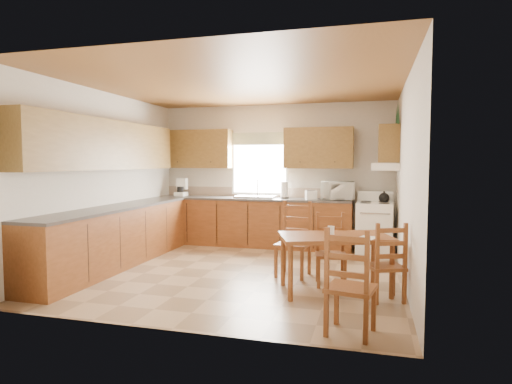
% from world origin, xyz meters
% --- Properties ---
extents(floor, '(4.50, 4.50, 0.00)m').
position_xyz_m(floor, '(0.00, 0.00, 0.00)').
color(floor, '#947755').
rests_on(floor, ground).
extents(ceiling, '(4.50, 4.50, 0.00)m').
position_xyz_m(ceiling, '(0.00, 0.00, 2.70)').
color(ceiling, brown).
rests_on(ceiling, floor).
extents(wall_left, '(4.50, 4.50, 0.00)m').
position_xyz_m(wall_left, '(-2.25, 0.00, 1.35)').
color(wall_left, beige).
rests_on(wall_left, floor).
extents(wall_right, '(4.50, 4.50, 0.00)m').
position_xyz_m(wall_right, '(2.25, 0.00, 1.35)').
color(wall_right, beige).
rests_on(wall_right, floor).
extents(wall_back, '(4.50, 4.50, 0.00)m').
position_xyz_m(wall_back, '(0.00, 2.25, 1.35)').
color(wall_back, beige).
rests_on(wall_back, floor).
extents(wall_front, '(4.50, 4.50, 0.00)m').
position_xyz_m(wall_front, '(0.00, -2.25, 1.35)').
color(wall_front, beige).
rests_on(wall_front, floor).
extents(lower_cab_back, '(3.75, 0.60, 0.88)m').
position_xyz_m(lower_cab_back, '(-0.38, 1.95, 0.44)').
color(lower_cab_back, brown).
rests_on(lower_cab_back, floor).
extents(lower_cab_left, '(0.60, 3.60, 0.88)m').
position_xyz_m(lower_cab_left, '(-1.95, -0.15, 0.44)').
color(lower_cab_left, brown).
rests_on(lower_cab_left, floor).
extents(counter_back, '(3.75, 0.63, 0.04)m').
position_xyz_m(counter_back, '(-0.38, 1.95, 0.90)').
color(counter_back, '#433E3C').
rests_on(counter_back, lower_cab_back).
extents(counter_left, '(0.63, 3.60, 0.04)m').
position_xyz_m(counter_left, '(-1.95, -0.15, 0.90)').
color(counter_left, '#433E3C').
rests_on(counter_left, lower_cab_left).
extents(backsplash, '(3.75, 0.01, 0.18)m').
position_xyz_m(backsplash, '(-0.38, 2.24, 1.01)').
color(backsplash, gray).
rests_on(backsplash, counter_back).
extents(upper_cab_back_left, '(1.41, 0.33, 0.75)m').
position_xyz_m(upper_cab_back_left, '(-1.55, 2.08, 1.85)').
color(upper_cab_back_left, brown).
rests_on(upper_cab_back_left, wall_back).
extents(upper_cab_back_right, '(1.25, 0.33, 0.75)m').
position_xyz_m(upper_cab_back_right, '(0.86, 2.08, 1.85)').
color(upper_cab_back_right, brown).
rests_on(upper_cab_back_right, wall_back).
extents(upper_cab_left, '(0.33, 3.60, 0.75)m').
position_xyz_m(upper_cab_left, '(-2.08, -0.15, 1.85)').
color(upper_cab_left, brown).
rests_on(upper_cab_left, wall_left).
extents(upper_cab_stove, '(0.33, 0.62, 0.62)m').
position_xyz_m(upper_cab_stove, '(2.08, 1.65, 1.90)').
color(upper_cab_stove, brown).
rests_on(upper_cab_stove, wall_right).
extents(range_hood, '(0.44, 0.62, 0.12)m').
position_xyz_m(range_hood, '(2.03, 1.65, 1.52)').
color(range_hood, white).
rests_on(range_hood, wall_right).
extents(window_frame, '(1.13, 0.02, 1.18)m').
position_xyz_m(window_frame, '(-0.30, 2.22, 1.55)').
color(window_frame, white).
rests_on(window_frame, wall_back).
extents(window_pane, '(1.05, 0.01, 1.10)m').
position_xyz_m(window_pane, '(-0.30, 2.21, 1.55)').
color(window_pane, white).
rests_on(window_pane, wall_back).
extents(window_valance, '(1.19, 0.01, 0.24)m').
position_xyz_m(window_valance, '(-0.30, 2.19, 2.05)').
color(window_valance, '#53683C').
rests_on(window_valance, wall_back).
extents(sink_basin, '(0.75, 0.45, 0.04)m').
position_xyz_m(sink_basin, '(-0.30, 1.95, 0.94)').
color(sink_basin, silver).
rests_on(sink_basin, counter_back).
extents(pine_decal_a, '(0.22, 0.22, 0.36)m').
position_xyz_m(pine_decal_a, '(2.21, 1.33, 2.38)').
color(pine_decal_a, '#1C4427').
rests_on(pine_decal_a, wall_right).
extents(pine_decal_b, '(0.22, 0.22, 0.36)m').
position_xyz_m(pine_decal_b, '(2.21, 1.65, 2.42)').
color(pine_decal_b, '#1C4427').
rests_on(pine_decal_b, wall_right).
extents(pine_decal_c, '(0.22, 0.22, 0.36)m').
position_xyz_m(pine_decal_c, '(2.21, 1.97, 2.38)').
color(pine_decal_c, '#1C4427').
rests_on(pine_decal_c, wall_right).
extents(stove, '(0.62, 0.64, 0.89)m').
position_xyz_m(stove, '(1.88, 1.69, 0.45)').
color(stove, white).
rests_on(stove, floor).
extents(coffeemaker, '(0.29, 0.31, 0.35)m').
position_xyz_m(coffeemaker, '(-1.86, 1.99, 1.10)').
color(coffeemaker, white).
rests_on(coffeemaker, counter_back).
extents(paper_towel, '(0.17, 0.17, 0.31)m').
position_xyz_m(paper_towel, '(0.24, 1.99, 1.08)').
color(paper_towel, white).
rests_on(paper_towel, counter_back).
extents(toaster, '(0.23, 0.19, 0.16)m').
position_xyz_m(toaster, '(0.76, 1.88, 1.00)').
color(toaster, white).
rests_on(toaster, counter_back).
extents(microwave, '(0.58, 0.43, 0.33)m').
position_xyz_m(microwave, '(1.23, 1.95, 1.08)').
color(microwave, white).
rests_on(microwave, counter_back).
extents(dining_table, '(1.49, 1.14, 0.70)m').
position_xyz_m(dining_table, '(1.40, -0.61, 0.35)').
color(dining_table, brown).
rests_on(dining_table, floor).
extents(chair_near_left, '(0.49, 0.47, 1.00)m').
position_xyz_m(chair_near_left, '(1.65, -1.88, 0.50)').
color(chair_near_left, brown).
rests_on(chair_near_left, floor).
extents(chair_near_right, '(0.49, 0.48, 0.91)m').
position_xyz_m(chair_near_right, '(1.99, -0.78, 0.46)').
color(chair_near_right, brown).
rests_on(chair_near_right, floor).
extents(chair_far_left, '(0.49, 0.47, 1.04)m').
position_xyz_m(chair_far_left, '(0.77, -0.02, 0.52)').
color(chair_far_left, brown).
rests_on(chair_far_left, floor).
extents(chair_far_right, '(0.45, 0.43, 0.93)m').
position_xyz_m(chair_far_right, '(1.33, -0.33, 0.46)').
color(chair_far_right, brown).
rests_on(chair_far_right, floor).
extents(table_paper, '(0.27, 0.31, 0.00)m').
position_xyz_m(table_paper, '(1.78, -0.69, 0.70)').
color(table_paper, white).
rests_on(table_paper, dining_table).
extents(table_card, '(0.08, 0.04, 0.11)m').
position_xyz_m(table_card, '(1.35, -0.57, 0.76)').
color(table_card, white).
rests_on(table_card, dining_table).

